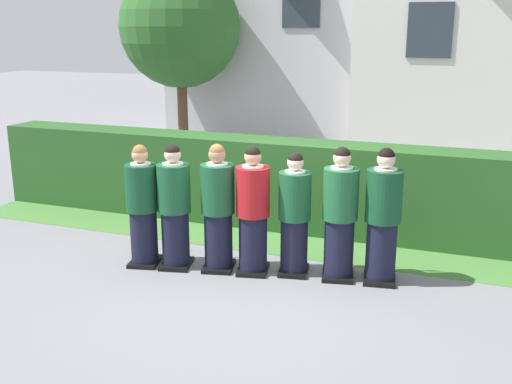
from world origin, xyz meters
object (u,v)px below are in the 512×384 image
Objects in this scene: student_front_row_0 at (143,208)px; student_in_red_blazer at (253,213)px; student_front_row_5 at (340,217)px; student_front_row_6 at (383,219)px; student_front_row_2 at (218,211)px; student_front_row_1 at (175,209)px; student_front_row_4 at (295,217)px.

student_front_row_0 is 0.98× the size of student_in_red_blazer.
student_front_row_6 reaches higher than student_front_row_5.
student_front_row_1 is at bearing -167.94° from student_front_row_2.
student_front_row_0 is 0.43m from student_front_row_1.
student_in_red_blazer is 1.04× the size of student_front_row_4.
student_front_row_5 is (1.51, 0.27, 0.01)m from student_front_row_2.
student_front_row_2 is 2.05m from student_front_row_6.
student_front_row_0 is 1.98m from student_front_row_4.
student_front_row_1 is at bearing -167.83° from student_front_row_4.
student_front_row_0 is 2.54m from student_front_row_5.
student_front_row_4 is 0.94× the size of student_front_row_5.
student_front_row_0 is at bearing -168.33° from student_front_row_4.
student_front_row_4 is 1.08m from student_front_row_6.
student_front_row_0 is 1.46m from student_in_red_blazer.
student_front_row_6 reaches higher than student_front_row_2.
student_front_row_4 is 0.94× the size of student_front_row_6.
student_front_row_6 is at bearing 9.66° from student_front_row_2.
student_front_row_0 is at bearing -170.10° from student_front_row_1.
student_front_row_0 is at bearing -168.87° from student_front_row_2.
student_front_row_1 is 0.98× the size of student_front_row_5.
student_front_row_6 is (0.51, 0.07, 0.00)m from student_front_row_5.
student_front_row_2 is at bearing -169.86° from student_front_row_5.
student_front_row_1 is 2.11m from student_front_row_5.
student_front_row_5 is (2.50, 0.46, 0.03)m from student_front_row_0.
student_front_row_2 is 0.99× the size of student_front_row_5.
student_front_row_4 is at bearing -172.67° from student_front_row_6.
student_front_row_1 is at bearing -169.86° from student_in_red_blazer.
student_front_row_2 is (0.98, 0.19, 0.02)m from student_front_row_0.
student_front_row_2 is at bearing -167.77° from student_front_row_4.
student_front_row_5 is at bearing -171.79° from student_front_row_6.
student_front_row_2 is 1.54m from student_front_row_5.
student_in_red_blazer is 0.98× the size of student_front_row_5.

